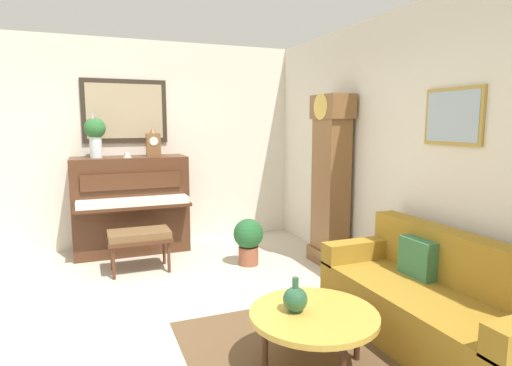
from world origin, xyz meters
TOP-DOWN VIEW (x-y plane):
  - ground_plane at (0.00, 0.00)m, footprint 6.40×6.00m
  - wall_left at (-2.60, -0.00)m, footprint 0.13×4.90m
  - wall_back at (0.02, 2.40)m, footprint 5.30×0.13m
  - piano at (-2.23, -0.03)m, footprint 0.87×1.44m
  - piano_bench at (-1.39, -0.02)m, footprint 0.42×0.70m
  - grandfather_clock at (-0.85, 2.15)m, footprint 0.52×0.34m
  - couch at (1.09, 1.91)m, footprint 1.90×0.80m
  - coffee_table at (1.08, 0.85)m, footprint 0.88×0.88m
  - mantel_clock at (-2.23, 0.29)m, footprint 0.13×0.18m
  - flower_vase at (-2.23, -0.42)m, footprint 0.26×0.26m
  - teacup at (-2.13, -0.05)m, footprint 0.12×0.12m
  - green_jug at (1.02, 0.74)m, footprint 0.17×0.17m
  - potted_plant at (-1.16, 1.22)m, footprint 0.36×0.36m

SIDE VIEW (x-z plane):
  - ground_plane at x=0.00m, z-range -0.10..0.00m
  - couch at x=1.09m, z-range -0.11..0.73m
  - potted_plant at x=-1.16m, z-range 0.04..0.60m
  - coffee_table at x=1.08m, z-range 0.18..0.61m
  - piano_bench at x=-1.39m, z-range 0.17..0.65m
  - green_jug at x=1.02m, z-range 0.39..0.63m
  - piano at x=-2.23m, z-range 0.01..1.27m
  - grandfather_clock at x=-0.85m, z-range -0.05..1.98m
  - teacup at x=-2.13m, z-range 1.25..1.31m
  - wall_back at x=0.02m, z-range 0.00..2.80m
  - wall_left at x=-2.60m, z-range 0.01..2.81m
  - mantel_clock at x=-2.23m, z-range 1.24..1.62m
  - flower_vase at x=-2.23m, z-range 1.28..1.86m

